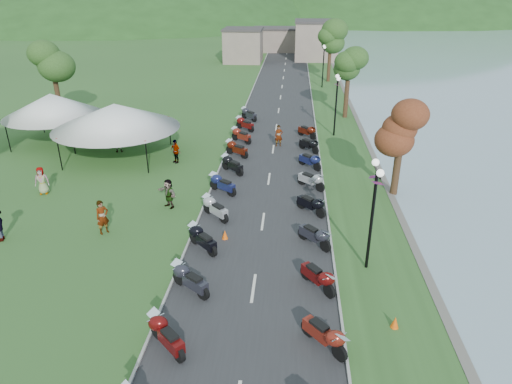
{
  "coord_description": "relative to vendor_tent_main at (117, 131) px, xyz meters",
  "views": [
    {
      "loc": [
        1.39,
        0.12,
        11.8
      ],
      "look_at": [
        -0.46,
        23.02,
        1.3
      ],
      "focal_mm": 32.0,
      "sensor_mm": 36.0,
      "label": 1
    }
  ],
  "objects": [
    {
      "name": "road",
      "position": [
        11.37,
        8.52,
        -1.99
      ],
      "size": [
        7.0,
        120.0,
        0.02
      ],
      "primitive_type": "cube",
      "color": "#2E2E31",
      "rests_on": "ground"
    },
    {
      "name": "hills_backdrop",
      "position": [
        11.37,
        168.52,
        -2.0
      ],
      "size": [
        360.0,
        120.0,
        76.0
      ],
      "primitive_type": null,
      "color": "#285621",
      "rests_on": "ground"
    },
    {
      "name": "far_building",
      "position": [
        9.37,
        53.52,
        0.5
      ],
      "size": [
        18.0,
        16.0,
        5.0
      ],
      "primitive_type": "cube",
      "color": "gray",
      "rests_on": "ground"
    },
    {
      "name": "moto_row_left",
      "position": [
        8.73,
        -10.93,
        -1.45
      ],
      "size": [
        2.6,
        45.67,
        1.1
      ],
      "primitive_type": null,
      "color": "#331411",
      "rests_on": "ground"
    },
    {
      "name": "moto_row_right",
      "position": [
        14.07,
        -11.71,
        -1.45
      ],
      "size": [
        2.6,
        37.37,
        1.1
      ],
      "primitive_type": null,
      "color": "#331411",
      "rests_on": "ground"
    },
    {
      "name": "vendor_tent_main",
      "position": [
        0.0,
        0.0,
        0.0
      ],
      "size": [
        6.12,
        6.12,
        4.0
      ],
      "primitive_type": null,
      "color": "white",
      "rests_on": "ground"
    },
    {
      "name": "vendor_tent_side",
      "position": [
        -6.21,
        2.83,
        0.0
      ],
      "size": [
        5.13,
        5.13,
        4.0
      ],
      "primitive_type": null,
      "color": "white",
      "rests_on": "ground"
    },
    {
      "name": "tree_lakeside",
      "position": [
        19.16,
        -5.19,
        1.21
      ],
      "size": [
        2.31,
        2.31,
        6.43
      ],
      "primitive_type": null,
      "color": "#366024",
      "rests_on": "ground"
    },
    {
      "name": "pedestrian_a",
      "position": [
        3.24,
        -11.36,
        -2.0
      ],
      "size": [
        0.82,
        0.83,
        1.84
      ],
      "primitive_type": "imported",
      "rotation": [
        0.0,
        0.0,
        0.84
      ],
      "color": "slate",
      "rests_on": "ground"
    },
    {
      "name": "pedestrian_b",
      "position": [
        -0.53,
        1.0,
        -2.0
      ],
      "size": [
        0.83,
        0.57,
        1.55
      ],
      "primitive_type": "imported",
      "rotation": [
        0.0,
        0.0,
        3.36
      ],
      "color": "slate",
      "rests_on": "ground"
    },
    {
      "name": "pedestrian_c",
      "position": [
        -1.69,
        -12.54,
        -2.0
      ],
      "size": [
        0.75,
        1.23,
        1.77
      ],
      "primitive_type": "imported",
      "rotation": [
        0.0,
        0.0,
        4.98
      ],
      "color": "slate",
      "rests_on": "ground"
    }
  ]
}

